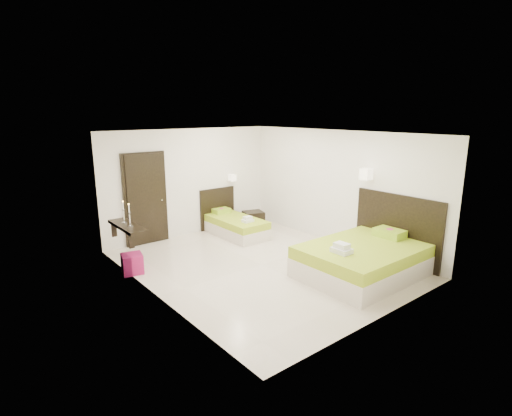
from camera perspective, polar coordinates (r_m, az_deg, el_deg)
floor at (r=8.10m, az=0.79°, el=-8.08°), size 5.50×5.50×0.00m
bed_single at (r=9.94m, az=-3.11°, el=-2.37°), size 1.02×1.71×1.41m
bed_double at (r=7.81m, az=15.23°, el=-6.87°), size 2.25×1.91×1.85m
nightstand at (r=10.51m, az=-0.38°, el=-1.67°), size 0.60×0.56×0.44m
ottoman at (r=8.00m, az=-17.26°, el=-7.59°), size 0.45×0.45×0.37m
door at (r=9.43m, az=-15.48°, el=1.22°), size 1.02×0.15×2.14m
console_shelf at (r=8.17m, az=-17.95°, el=-2.53°), size 0.35×1.20×0.78m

